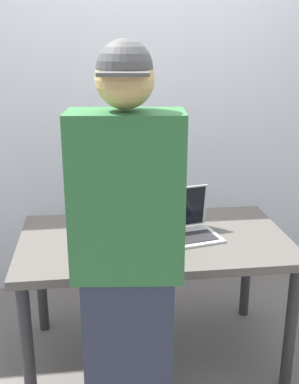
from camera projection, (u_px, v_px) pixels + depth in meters
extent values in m
plane|color=slate|center=(154.00, 354.00, 2.68)|extent=(8.00, 8.00, 0.00)
cube|color=#56514C|center=(154.00, 241.00, 2.46)|extent=(1.40, 0.80, 0.04)
cylinder|color=#2D2D30|center=(27.00, 349.00, 2.18)|extent=(0.06, 0.06, 0.69)
cylinder|color=#2D2D30|center=(291.00, 329.00, 2.33)|extent=(0.06, 0.06, 0.69)
cylinder|color=#2D2D30|center=(41.00, 279.00, 2.82)|extent=(0.06, 0.06, 0.69)
cylinder|color=#2D2D30|center=(247.00, 266.00, 2.98)|extent=(0.06, 0.06, 0.69)
cube|color=#B7BABC|center=(186.00, 238.00, 2.43)|extent=(0.40, 0.30, 0.01)
cube|color=#232326|center=(187.00, 238.00, 2.41)|extent=(0.32, 0.20, 0.00)
cube|color=#B7BABC|center=(176.00, 208.00, 2.51)|extent=(0.35, 0.11, 0.23)
cube|color=black|center=(177.00, 208.00, 2.51)|extent=(0.32, 0.10, 0.22)
cylinder|color=#1E5123|center=(117.00, 213.00, 2.52)|extent=(0.07, 0.07, 0.20)
cone|color=#1E5123|center=(117.00, 194.00, 2.48)|extent=(0.07, 0.07, 0.02)
cylinder|color=#1E5123|center=(116.00, 184.00, 2.47)|extent=(0.03, 0.03, 0.09)
cylinder|color=#BFB74C|center=(116.00, 175.00, 2.45)|extent=(0.04, 0.04, 0.01)
cylinder|color=gold|center=(117.00, 211.00, 2.51)|extent=(0.07, 0.07, 0.07)
cylinder|color=brown|center=(131.00, 216.00, 2.51)|extent=(0.07, 0.07, 0.17)
cone|color=brown|center=(131.00, 199.00, 2.48)|extent=(0.07, 0.07, 0.03)
cylinder|color=brown|center=(131.00, 189.00, 2.46)|extent=(0.03, 0.03, 0.09)
cylinder|color=#BFB74C|center=(131.00, 180.00, 2.45)|extent=(0.04, 0.04, 0.01)
cylinder|color=teal|center=(131.00, 215.00, 2.51)|extent=(0.07, 0.07, 0.06)
cylinder|color=#472B14|center=(129.00, 223.00, 2.36)|extent=(0.06, 0.06, 0.21)
cone|color=#472B14|center=(129.00, 201.00, 2.33)|extent=(0.06, 0.06, 0.02)
cylinder|color=#472B14|center=(128.00, 192.00, 2.31)|extent=(0.03, 0.03, 0.08)
cylinder|color=#BFB74C|center=(128.00, 183.00, 2.30)|extent=(0.03, 0.03, 0.01)
cylinder|color=#AEDB7A|center=(129.00, 221.00, 2.36)|extent=(0.07, 0.07, 0.07)
cube|color=#2D3347|center=(129.00, 364.00, 1.95)|extent=(0.37, 0.25, 0.85)
cube|color=#2D6B38|center=(127.00, 197.00, 1.72)|extent=(0.44, 0.26, 0.63)
sphere|color=tan|center=(125.00, 79.00, 1.59)|extent=(0.21, 0.21, 0.21)
sphere|color=#4C4C4C|center=(125.00, 68.00, 1.58)|extent=(0.20, 0.20, 0.20)
cube|color=#4C4C4C|center=(123.00, 74.00, 1.47)|extent=(0.18, 0.13, 0.01)
cube|color=silver|center=(136.00, 104.00, 3.16)|extent=(6.00, 0.10, 2.60)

